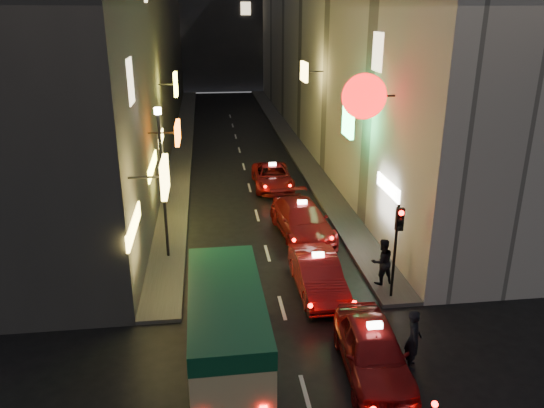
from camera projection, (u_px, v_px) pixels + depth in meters
name	position (u px, v px, depth m)	size (l,w,h in m)	color
building_left	(124.00, 22.00, 38.37)	(7.41, 52.15, 18.00)	#33302E
building_right	(339.00, 22.00, 40.25)	(8.12, 52.00, 18.00)	#B1ACA2
building_far	(219.00, 0.00, 68.42)	(30.00, 10.00, 22.00)	#303135
sidewalk_left	(183.00, 141.00, 41.90)	(1.50, 52.00, 0.15)	#4C4846
sidewalk_right	(289.00, 138.00, 42.90)	(1.50, 52.00, 0.15)	#4C4846
minibus	(226.00, 320.00, 15.04)	(2.14, 5.93, 2.54)	tan
taxi_near	(373.00, 347.00, 15.08)	(2.55, 5.58, 1.91)	maroon
taxi_second	(318.00, 271.00, 19.49)	(2.24, 5.25, 1.83)	maroon
taxi_third	(302.00, 217.00, 24.39)	(2.88, 5.88, 1.98)	maroon
taxi_far	(273.00, 175.00, 31.08)	(2.06, 4.90, 1.72)	maroon
pedestrian_crossing	(414.00, 335.00, 15.26)	(0.70, 0.45, 2.13)	black
pedestrian_sidewalk	(382.00, 259.00, 19.73)	(0.76, 0.48, 2.03)	black
traffic_light	(398.00, 233.00, 18.19)	(0.26, 0.43, 3.50)	black
lamp_post	(162.00, 174.00, 21.09)	(0.28, 0.28, 6.22)	black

